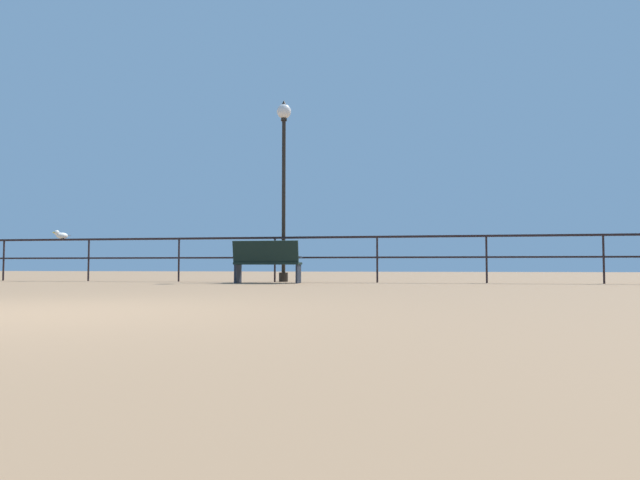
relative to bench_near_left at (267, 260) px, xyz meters
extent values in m
plane|color=#8F6B4B|center=(-0.04, -7.67, -0.50)|extent=(60.00, 60.00, 0.00)
cube|color=black|center=(-0.04, 0.86, 0.54)|extent=(24.12, 0.05, 0.05)
cube|color=black|center=(-0.04, 0.86, 0.07)|extent=(24.12, 0.04, 0.04)
cylinder|color=black|center=(-7.28, 0.86, 0.02)|extent=(0.04, 0.04, 1.05)
cylinder|color=black|center=(-4.87, 0.86, 0.02)|extent=(0.04, 0.04, 1.05)
cylinder|color=black|center=(-2.45, 0.86, 0.02)|extent=(0.04, 0.04, 1.05)
cylinder|color=black|center=(-0.04, 0.86, 0.02)|extent=(0.04, 0.04, 1.05)
cylinder|color=black|center=(2.37, 0.86, 0.02)|extent=(0.04, 0.04, 1.05)
cylinder|color=black|center=(4.78, 0.86, 0.02)|extent=(0.04, 0.04, 1.05)
cylinder|color=black|center=(7.19, 0.86, 0.02)|extent=(0.04, 0.04, 1.05)
cube|color=black|center=(0.00, 0.09, -0.07)|extent=(1.47, 0.50, 0.05)
cube|color=black|center=(0.00, -0.13, 0.18)|extent=(1.46, 0.15, 0.50)
cube|color=black|center=(0.69, 0.10, -0.28)|extent=(0.05, 0.44, 0.43)
cube|color=black|center=(0.69, 0.29, 0.07)|extent=(0.04, 0.34, 0.04)
cube|color=black|center=(-0.69, 0.08, -0.28)|extent=(0.05, 0.44, 0.43)
cube|color=black|center=(-0.69, 0.27, 0.07)|extent=(0.04, 0.34, 0.04)
cylinder|color=black|center=(0.10, 1.14, -0.39)|extent=(0.22, 0.22, 0.22)
cylinder|color=black|center=(0.10, 1.14, 1.57)|extent=(0.09, 0.09, 3.69)
cylinder|color=black|center=(0.10, 1.14, 3.44)|extent=(0.14, 0.14, 0.06)
sphere|color=silver|center=(0.10, 1.14, 3.65)|extent=(0.35, 0.35, 0.35)
cone|color=black|center=(0.10, 1.14, 3.87)|extent=(0.11, 0.11, 0.10)
ellipsoid|color=silver|center=(-5.62, 0.86, 0.65)|extent=(0.31, 0.33, 0.16)
ellipsoid|color=gray|center=(-5.62, 0.86, 0.67)|extent=(0.26, 0.28, 0.05)
sphere|color=silver|center=(-5.70, 0.76, 0.72)|extent=(0.13, 0.13, 0.13)
cone|color=gold|center=(-5.75, 0.69, 0.72)|extent=(0.07, 0.07, 0.05)
cube|color=gray|center=(-5.53, 0.99, 0.66)|extent=(0.12, 0.12, 0.02)
camera|label=1|loc=(3.15, -11.46, -0.11)|focal=30.16mm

